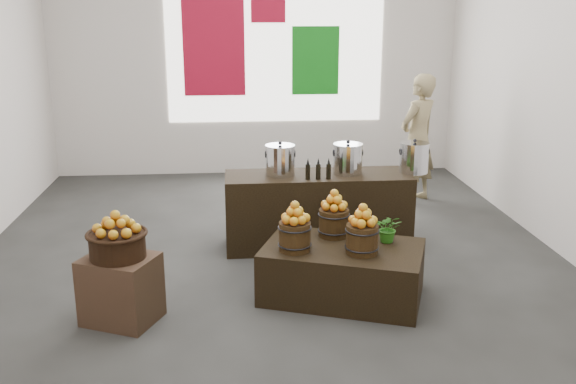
{
  "coord_description": "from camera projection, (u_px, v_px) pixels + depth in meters",
  "views": [
    {
      "loc": [
        -0.34,
        -6.17,
        2.47
      ],
      "look_at": [
        0.16,
        -0.4,
        0.79
      ],
      "focal_mm": 40.0,
      "sensor_mm": 36.0,
      "label": 1
    }
  ],
  "objects": [
    {
      "name": "display_table",
      "position": [
        343.0,
        272.0,
        5.62
      ],
      "size": [
        1.56,
        1.25,
        0.47
      ],
      "primitive_type": "cube",
      "rotation": [
        0.0,
        0.0,
        -0.35
      ],
      "color": "black",
      "rests_on": "ground"
    },
    {
      "name": "wicker_basket",
      "position": [
        118.0,
        245.0,
        5.08
      ],
      "size": [
        0.44,
        0.44,
        0.2
      ],
      "primitive_type": "cylinder",
      "color": "black",
      "rests_on": "crate"
    },
    {
      "name": "stock_pot_center",
      "position": [
        348.0,
        160.0,
        6.66
      ],
      "size": [
        0.3,
        0.3,
        0.3
      ],
      "primitive_type": "cylinder",
      "color": "silver",
      "rests_on": "counter"
    },
    {
      "name": "apple_bucket_front_left",
      "position": [
        295.0,
        236.0,
        5.45
      ],
      "size": [
        0.27,
        0.27,
        0.25
      ],
      "primitive_type": "cylinder",
      "color": "#35230E",
      "rests_on": "display_table"
    },
    {
      "name": "apple_bucket_rear",
      "position": [
        334.0,
        223.0,
        5.79
      ],
      "size": [
        0.27,
        0.27,
        0.25
      ],
      "primitive_type": "cylinder",
      "color": "#35230E",
      "rests_on": "display_table"
    },
    {
      "name": "deco_green_right",
      "position": [
        315.0,
        61.0,
        9.54
      ],
      "size": [
        0.7,
        0.04,
        1.0
      ],
      "primitive_type": "cube",
      "color": "#127617",
      "rests_on": "back_wall"
    },
    {
      "name": "apples_in_basket",
      "position": [
        116.0,
        222.0,
        5.02
      ],
      "size": [
        0.34,
        0.34,
        0.18
      ],
      "primitive_type": null,
      "color": "#A9050B",
      "rests_on": "wicker_basket"
    },
    {
      "name": "apples_in_bucket_front_right",
      "position": [
        363.0,
        215.0,
        5.32
      ],
      "size": [
        0.2,
        0.2,
        0.18
      ],
      "primitive_type": null,
      "color": "#A9050B",
      "rests_on": "apple_bucket_front_right"
    },
    {
      "name": "ground",
      "position": [
        270.0,
        255.0,
        6.62
      ],
      "size": [
        7.0,
        7.0,
        0.0
      ],
      "primitive_type": "plane",
      "color": "#353633",
      "rests_on": "ground"
    },
    {
      "name": "crate",
      "position": [
        121.0,
        289.0,
        5.18
      ],
      "size": [
        0.69,
        0.64,
        0.55
      ],
      "primitive_type": "cube",
      "rotation": [
        0.0,
        0.0,
        -0.42
      ],
      "color": "#4E3324",
      "rests_on": "ground"
    },
    {
      "name": "herb_garnish_right",
      "position": [
        388.0,
        228.0,
        5.64
      ],
      "size": [
        0.28,
        0.26,
        0.26
      ],
      "primitive_type": "imported",
      "rotation": [
        0.0,
        0.0,
        -0.32
      ],
      "color": "#236515",
      "rests_on": "display_table"
    },
    {
      "name": "shopper",
      "position": [
        418.0,
        139.0,
        8.28
      ],
      "size": [
        0.72,
        0.69,
        1.67
      ],
      "primitive_type": "imported",
      "rotation": [
        0.0,
        0.0,
        3.82
      ],
      "color": "#93835A",
      "rests_on": "ground"
    },
    {
      "name": "apple_bucket_front_right",
      "position": [
        362.0,
        239.0,
        5.38
      ],
      "size": [
        0.27,
        0.27,
        0.25
      ],
      "primitive_type": "cylinder",
      "color": "#35230E",
      "rests_on": "display_table"
    },
    {
      "name": "back_wall",
      "position": [
        255.0,
        40.0,
        9.42
      ],
      "size": [
        6.0,
        0.04,
        4.0
      ],
      "primitive_type": "cube",
      "color": "silver",
      "rests_on": "ground"
    },
    {
      "name": "counter",
      "position": [
        318.0,
        210.0,
        6.79
      ],
      "size": [
        1.94,
        0.62,
        0.79
      ],
      "primitive_type": "cube",
      "rotation": [
        0.0,
        0.0,
        0.0
      ],
      "color": "black",
      "rests_on": "ground"
    },
    {
      "name": "oil_cruets",
      "position": [
        321.0,
        169.0,
        6.46
      ],
      "size": [
        0.21,
        0.05,
        0.22
      ],
      "primitive_type": null,
      "rotation": [
        0.0,
        0.0,
        0.0
      ],
      "color": "black",
      "rests_on": "counter"
    },
    {
      "name": "back_opening",
      "position": [
        275.0,
        40.0,
        9.42
      ],
      "size": [
        3.2,
        0.02,
        2.4
      ],
      "primitive_type": "cube",
      "color": "white",
      "rests_on": "back_wall"
    },
    {
      "name": "stock_pot_left",
      "position": [
        280.0,
        161.0,
        6.6
      ],
      "size": [
        0.3,
        0.3,
        0.3
      ],
      "primitive_type": "cylinder",
      "color": "silver",
      "rests_on": "counter"
    },
    {
      "name": "apples_in_bucket_front_left",
      "position": [
        295.0,
        212.0,
        5.39
      ],
      "size": [
        0.2,
        0.2,
        0.18
      ],
      "primitive_type": null,
      "color": "#A9050B",
      "rests_on": "apple_bucket_front_left"
    },
    {
      "name": "herb_garnish_left",
      "position": [
        292.0,
        218.0,
        5.84
      ],
      "size": [
        0.18,
        0.16,
        0.29
      ],
      "primitive_type": "imported",
      "rotation": [
        0.0,
        0.0,
        -0.21
      ],
      "color": "#236515",
      "rests_on": "display_table"
    },
    {
      "name": "stock_pot_right",
      "position": [
        414.0,
        158.0,
        6.72
      ],
      "size": [
        0.3,
        0.3,
        0.3
      ],
      "primitive_type": "cylinder",
      "color": "silver",
      "rests_on": "counter"
    },
    {
      "name": "deco_red_left",
      "position": [
        214.0,
        47.0,
        9.37
      ],
      "size": [
        0.9,
        0.04,
        1.4
      ],
      "primitive_type": "cube",
      "color": "maroon",
      "rests_on": "back_wall"
    },
    {
      "name": "deco_red_upper",
      "position": [
        268.0,
        5.0,
        9.26
      ],
      "size": [
        0.5,
        0.04,
        0.5
      ],
      "primitive_type": "cube",
      "color": "maroon",
      "rests_on": "back_wall"
    },
    {
      "name": "apples_in_bucket_rear",
      "position": [
        334.0,
        200.0,
        5.73
      ],
      "size": [
        0.2,
        0.2,
        0.18
      ],
      "primitive_type": null,
      "color": "#A9050B",
      "rests_on": "apple_bucket_rear"
    }
  ]
}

